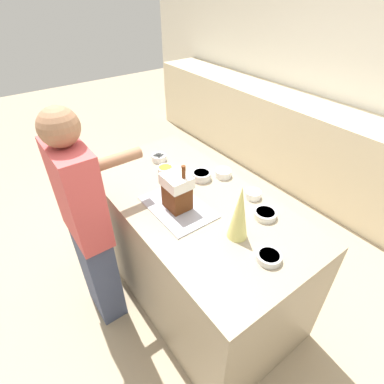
# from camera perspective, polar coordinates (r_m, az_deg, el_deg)

# --- Properties ---
(ground_plane) EXTENTS (12.00, 12.00, 0.00)m
(ground_plane) POSITION_cam_1_polar(r_m,az_deg,el_deg) (2.57, -0.15, -17.26)
(ground_plane) COLOR tan
(back_cabinet_block) EXTENTS (6.00, 0.60, 0.94)m
(back_cabinet_block) POSITION_cam_1_polar(r_m,az_deg,el_deg) (3.50, 26.87, 5.05)
(back_cabinet_block) COLOR beige
(back_cabinet_block) RESTS_ON ground_plane
(kitchen_island) EXTENTS (1.67, 0.85, 0.89)m
(kitchen_island) POSITION_cam_1_polar(r_m,az_deg,el_deg) (2.22, -0.17, -10.43)
(kitchen_island) COLOR gray
(kitchen_island) RESTS_ON ground_plane
(baking_tray) EXTENTS (0.46, 0.31, 0.01)m
(baking_tray) POSITION_cam_1_polar(r_m,az_deg,el_deg) (1.85, -2.79, -2.86)
(baking_tray) COLOR #9E9EA8
(baking_tray) RESTS_ON kitchen_island
(gingerbread_house) EXTENTS (0.17, 0.14, 0.30)m
(gingerbread_house) POSITION_cam_1_polar(r_m,az_deg,el_deg) (1.78, -2.89, 0.24)
(gingerbread_house) COLOR #5B2D14
(gingerbread_house) RESTS_ON baking_tray
(decorative_tree) EXTENTS (0.11, 0.11, 0.33)m
(decorative_tree) POSITION_cam_1_polar(r_m,az_deg,el_deg) (1.58, 9.05, -3.94)
(decorative_tree) COLOR #DBD675
(decorative_tree) RESTS_ON kitchen_island
(candy_bowl_front_corner) EXTENTS (0.11, 0.11, 0.05)m
(candy_bowl_front_corner) POSITION_cam_1_polar(r_m,az_deg,el_deg) (2.16, -5.06, 4.20)
(candy_bowl_front_corner) COLOR silver
(candy_bowl_front_corner) RESTS_ON kitchen_island
(candy_bowl_near_tray_right) EXTENTS (0.10, 0.10, 0.05)m
(candy_bowl_near_tray_right) POSITION_cam_1_polar(r_m,az_deg,el_deg) (1.96, 11.58, -0.41)
(candy_bowl_near_tray_right) COLOR white
(candy_bowl_near_tray_right) RESTS_ON kitchen_island
(candy_bowl_far_left) EXTENTS (0.13, 0.13, 0.05)m
(candy_bowl_far_left) POSITION_cam_1_polar(r_m,az_deg,el_deg) (2.09, 1.78, 3.19)
(candy_bowl_far_left) COLOR silver
(candy_bowl_far_left) RESTS_ON kitchen_island
(candy_bowl_center_rear) EXTENTS (0.13, 0.13, 0.04)m
(candy_bowl_center_rear) POSITION_cam_1_polar(r_m,az_deg,el_deg) (1.83, 13.75, -4.07)
(candy_bowl_center_rear) COLOR white
(candy_bowl_center_rear) RESTS_ON kitchen_island
(candy_bowl_far_right) EXTENTS (0.13, 0.13, 0.04)m
(candy_bowl_far_right) POSITION_cam_1_polar(r_m,az_deg,el_deg) (1.59, 14.44, -11.88)
(candy_bowl_far_right) COLOR silver
(candy_bowl_far_right) RESTS_ON kitchen_island
(candy_bowl_beside_tree) EXTENTS (0.11, 0.11, 0.05)m
(candy_bowl_beside_tree) POSITION_cam_1_polar(r_m,az_deg,el_deg) (2.14, 5.95, 3.64)
(candy_bowl_beside_tree) COLOR white
(candy_bowl_beside_tree) RESTS_ON kitchen_island
(candy_bowl_near_tray_left) EXTENTS (0.11, 0.11, 0.05)m
(candy_bowl_near_tray_left) POSITION_cam_1_polar(r_m,az_deg,el_deg) (2.33, -6.33, 6.55)
(candy_bowl_near_tray_left) COLOR silver
(candy_bowl_near_tray_left) RESTS_ON kitchen_island
(person) EXTENTS (0.41, 0.51, 1.57)m
(person) POSITION_cam_1_polar(r_m,az_deg,el_deg) (1.96, -19.27, -6.19)
(person) COLOR #424C6B
(person) RESTS_ON ground_plane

